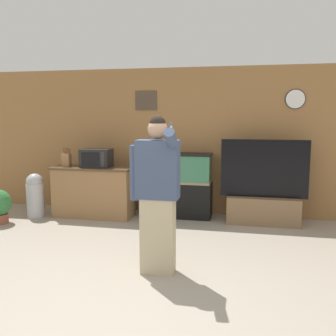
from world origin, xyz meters
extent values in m
plane|color=gray|center=(0.00, 0.00, 0.00)|extent=(18.00, 18.00, 0.00)
cube|color=olive|center=(0.00, 3.20, 1.30)|extent=(10.00, 0.06, 2.60)
cube|color=#4C3D2D|center=(-0.85, 3.16, 2.03)|extent=(0.40, 0.02, 0.34)
cylinder|color=white|center=(1.71, 3.15, 2.04)|extent=(0.31, 0.03, 0.31)
cylinder|color=black|center=(1.71, 3.16, 2.04)|extent=(0.33, 0.01, 0.33)
cube|color=olive|center=(-1.66, 2.60, 0.42)|extent=(1.37, 0.51, 0.85)
cube|color=#513A24|center=(-1.66, 2.60, 0.86)|extent=(1.41, 0.55, 0.03)
cube|color=black|center=(-1.59, 2.61, 1.04)|extent=(0.51, 0.33, 0.31)
cube|color=black|center=(-1.63, 2.44, 1.04)|extent=(0.32, 0.01, 0.22)
cube|color=#2D2D33|center=(-1.41, 2.44, 1.04)|extent=(0.05, 0.01, 0.25)
cube|color=olive|center=(-2.14, 2.57, 0.99)|extent=(0.14, 0.12, 0.22)
cylinder|color=brown|center=(-2.18, 2.57, 1.16)|extent=(0.02, 0.02, 0.11)
cylinder|color=brown|center=(-2.16, 2.57, 1.16)|extent=(0.02, 0.02, 0.10)
cylinder|color=brown|center=(-2.14, 2.57, 1.16)|extent=(0.02, 0.02, 0.11)
cylinder|color=brown|center=(-2.11, 2.57, 1.15)|extent=(0.02, 0.02, 0.08)
cylinder|color=brown|center=(-2.09, 2.57, 1.15)|extent=(0.02, 0.02, 0.08)
cylinder|color=brown|center=(-2.18, 2.62, 1.15)|extent=(0.02, 0.02, 0.08)
cylinder|color=brown|center=(-2.16, 2.62, 1.15)|extent=(0.02, 0.02, 0.10)
cylinder|color=brown|center=(-2.14, 2.62, 1.15)|extent=(0.02, 0.02, 0.09)
cylinder|color=brown|center=(-2.11, 2.62, 1.16)|extent=(0.02, 0.02, 0.10)
cylinder|color=brown|center=(-2.09, 2.62, 1.15)|extent=(0.02, 0.02, 0.08)
cube|color=black|center=(-0.21, 2.90, 0.30)|extent=(1.17, 0.43, 0.61)
cube|color=#937F5B|center=(-0.21, 2.90, 0.63)|extent=(1.14, 0.42, 0.04)
cube|color=#387556|center=(-0.21, 2.90, 0.86)|extent=(1.12, 0.42, 0.49)
cube|color=black|center=(-0.21, 2.90, 1.10)|extent=(1.17, 0.43, 0.03)
cube|color=brown|center=(1.24, 2.74, 0.22)|extent=(1.17, 0.40, 0.45)
cube|color=black|center=(1.24, 2.74, 0.91)|extent=(1.37, 0.05, 0.92)
cube|color=black|center=(1.24, 2.77, 0.91)|extent=(1.40, 0.01, 0.95)
cube|color=#BCAD89|center=(0.00, 0.51, 0.43)|extent=(0.37, 0.21, 0.86)
cube|color=#3D4C6B|center=(0.00, 0.51, 1.18)|extent=(0.47, 0.22, 0.64)
sphere|color=tan|center=(0.00, 0.51, 1.62)|extent=(0.21, 0.21, 0.21)
sphere|color=black|center=(0.00, 0.51, 1.68)|extent=(0.18, 0.18, 0.18)
cylinder|color=#3D4C6B|center=(-0.26, 0.51, 1.14)|extent=(0.12, 0.12, 0.61)
cylinder|color=#3D4C6B|center=(0.19, 0.37, 1.50)|extent=(0.11, 0.34, 0.28)
cylinder|color=white|center=(0.19, 0.35, 1.61)|extent=(0.02, 0.06, 0.11)
cylinder|color=#2856B2|center=(0.19, 0.33, 1.67)|extent=(0.02, 0.03, 0.05)
cylinder|color=#B7B7BC|center=(-2.65, 2.37, 0.29)|extent=(0.30, 0.30, 0.59)
sphere|color=#ADADB2|center=(-2.65, 2.37, 0.62)|extent=(0.29, 0.29, 0.29)
camera|label=1|loc=(0.94, -3.43, 1.77)|focal=40.00mm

